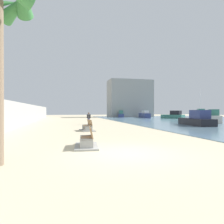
% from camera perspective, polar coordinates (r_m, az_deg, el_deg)
% --- Properties ---
extents(ground_plane, '(120.00, 120.00, 0.00)m').
position_cam_1_polar(ground_plane, '(26.16, -7.96, -3.49)').
color(ground_plane, beige).
extents(seawall, '(0.80, 64.00, 2.66)m').
position_cam_1_polar(seawall, '(26.44, -24.36, -0.60)').
color(seawall, '#9E9E99').
rests_on(seawall, ground).
extents(bench_near, '(1.30, 2.20, 0.98)m').
position_cam_1_polar(bench_near, '(9.98, -7.12, -8.49)').
color(bench_near, '#9E9E99').
rests_on(bench_near, ground).
extents(bench_far, '(1.26, 2.18, 0.98)m').
position_cam_1_polar(bench_far, '(17.96, -6.95, -4.53)').
color(bench_far, '#9E9E99').
rests_on(bench_far, ground).
extents(person_walking, '(0.46, 0.32, 1.55)m').
position_cam_1_polar(person_walking, '(25.60, -6.60, -1.59)').
color(person_walking, navy).
rests_on(person_walking, ground).
extents(boat_nearest, '(2.90, 7.92, 1.76)m').
position_cam_1_polar(boat_nearest, '(49.90, 9.16, -0.80)').
color(boat_nearest, navy).
rests_on(boat_nearest, water_bay).
extents(boat_far_right, '(2.60, 4.87, 1.78)m').
position_cam_1_polar(boat_far_right, '(52.91, 2.58, -0.77)').
color(boat_far_right, navy).
rests_on(boat_far_right, water_bay).
extents(boat_mid_bay, '(4.32, 5.13, 1.74)m').
position_cam_1_polar(boat_mid_bay, '(46.68, 16.99, -0.96)').
color(boat_mid_bay, '#337060').
rests_on(boat_mid_bay, water_bay).
extents(boat_distant, '(2.55, 5.65, 1.80)m').
position_cam_1_polar(boat_distant, '(25.78, 22.89, -2.04)').
color(boat_distant, black).
rests_on(boat_distant, water_bay).
extents(boat_far_left, '(4.50, 5.44, 1.92)m').
position_cam_1_polar(boat_far_left, '(32.66, 26.63, -1.42)').
color(boat_far_left, beige).
rests_on(boat_far_left, water_bay).
extents(boat_outer, '(4.07, 5.14, 8.15)m').
position_cam_1_polar(boat_outer, '(62.40, 23.74, -0.43)').
color(boat_outer, white).
rests_on(boat_outer, water_bay).
extents(harbor_building, '(12.00, 6.00, 10.26)m').
position_cam_1_polar(harbor_building, '(57.08, 5.05, 3.77)').
color(harbor_building, gray).
rests_on(harbor_building, ground).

